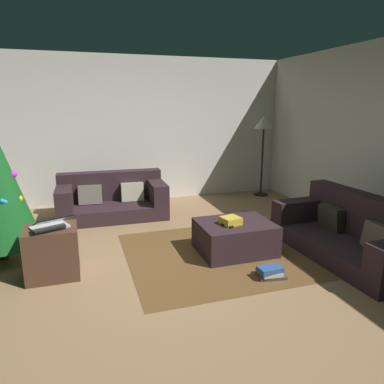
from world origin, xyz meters
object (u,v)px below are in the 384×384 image
(couch_left, at_px, (112,199))
(gift_box, at_px, (231,221))
(ottoman, at_px, (235,237))
(book_stack, at_px, (270,272))
(couch_right, at_px, (352,234))
(corner_lamp, at_px, (264,128))
(side_table, at_px, (52,252))
(laptop, at_px, (51,224))
(tv_remote, at_px, (227,226))

(couch_left, distance_m, gift_box, 2.33)
(ottoman, bearing_deg, book_stack, -84.19)
(couch_right, height_order, corner_lamp, corner_lamp)
(couch_left, relative_size, corner_lamp, 1.08)
(couch_left, bearing_deg, book_stack, 118.03)
(side_table, bearing_deg, laptop, -67.49)
(couch_right, relative_size, tv_remote, 11.73)
(laptop, bearing_deg, couch_right, -8.11)
(couch_left, distance_m, book_stack, 3.01)
(ottoman, xyz_separation_m, gift_box, (-0.08, -0.04, 0.23))
(tv_remote, bearing_deg, corner_lamp, 33.50)
(corner_lamp, bearing_deg, side_table, -147.33)
(couch_right, xyz_separation_m, tv_remote, (-1.42, 0.42, 0.11))
(couch_right, relative_size, side_table, 3.52)
(laptop, relative_size, corner_lamp, 0.31)
(tv_remote, xyz_separation_m, corner_lamp, (1.82, 2.51, 0.93))
(couch_right, bearing_deg, ottoman, 66.19)
(gift_box, xyz_separation_m, tv_remote, (-0.07, -0.06, -0.03))
(book_stack, bearing_deg, tv_remote, 109.58)
(laptop, bearing_deg, corner_lamp, 33.41)
(laptop, xyz_separation_m, corner_lamp, (3.72, 2.46, 0.73))
(ottoman, xyz_separation_m, corner_lamp, (1.67, 2.41, 1.13))
(couch_left, relative_size, book_stack, 5.41)
(gift_box, xyz_separation_m, corner_lamp, (1.75, 2.45, 0.90))
(gift_box, distance_m, tv_remote, 0.10)
(side_table, relative_size, book_stack, 1.72)
(tv_remote, xyz_separation_m, book_stack, (0.22, -0.63, -0.33))
(gift_box, bearing_deg, ottoman, 27.86)
(ottoman, bearing_deg, gift_box, -152.14)
(couch_right, relative_size, book_stack, 6.04)
(couch_right, xyz_separation_m, side_table, (-3.35, 0.53, -0.01))
(gift_box, height_order, book_stack, gift_box)
(book_stack, bearing_deg, laptop, 162.23)
(couch_right, xyz_separation_m, gift_box, (-1.36, 0.48, 0.15))
(laptop, bearing_deg, side_table, 112.51)
(tv_remote, bearing_deg, side_table, 156.13)
(book_stack, bearing_deg, couch_left, 116.75)
(couch_right, relative_size, corner_lamp, 1.21)
(couch_left, bearing_deg, corner_lamp, -169.85)
(tv_remote, distance_m, side_table, 1.94)
(couch_left, bearing_deg, laptop, 69.96)
(ottoman, relative_size, side_table, 1.65)
(couch_left, distance_m, laptop, 2.17)
(ottoman, bearing_deg, tv_remote, -145.16)
(gift_box, bearing_deg, corner_lamp, 54.47)
(side_table, height_order, laptop, laptop)
(couch_right, distance_m, side_table, 3.39)
(gift_box, relative_size, corner_lamp, 0.14)
(couch_right, xyz_separation_m, laptop, (-3.33, 0.47, 0.31))
(ottoman, xyz_separation_m, book_stack, (0.07, -0.73, -0.13))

